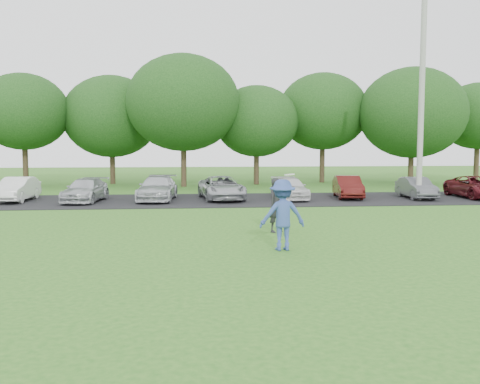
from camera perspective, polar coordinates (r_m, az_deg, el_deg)
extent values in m
plane|color=#29651C|center=(14.15, 1.35, -6.57)|extent=(100.00, 100.00, 0.00)
cube|color=black|center=(26.95, -1.92, -0.85)|extent=(32.00, 6.50, 0.03)
cylinder|color=#A7A7A2|center=(28.23, 18.80, 9.65)|extent=(0.28, 0.28, 10.36)
imported|color=#364E98|center=(14.48, 4.54, -2.45)|extent=(1.30, 0.81, 1.92)
cylinder|color=white|center=(14.18, 5.31, 1.86)|extent=(0.27, 0.27, 0.06)
imported|color=black|center=(17.36, 3.95, -1.41)|extent=(0.77, 0.73, 1.76)
cube|color=black|center=(17.19, 4.64, -0.61)|extent=(0.17, 0.17, 0.10)
imported|color=white|center=(28.44, -22.69, 0.28)|extent=(1.41, 3.63, 1.18)
imported|color=#B1B4B8|center=(27.09, -16.17, 0.19)|extent=(2.04, 4.00, 1.11)
imported|color=#B8BBC0|center=(26.97, -8.79, 0.41)|extent=(2.07, 4.29, 1.20)
imported|color=#A9ACB0|center=(27.05, -1.97, 0.45)|extent=(2.44, 4.42, 1.17)
imported|color=silver|center=(27.35, 5.30, 0.39)|extent=(1.59, 3.75, 1.08)
imported|color=#4C1310|center=(28.31, 11.44, 0.54)|extent=(1.68, 3.61, 1.15)
imported|color=#52555A|center=(29.06, 18.28, 0.44)|extent=(1.29, 3.34, 1.09)
imported|color=#59131A|center=(30.42, 23.91, 0.50)|extent=(1.92, 4.09, 1.13)
cylinder|color=#38281C|center=(38.35, -21.91, 2.60)|extent=(0.36, 0.36, 2.70)
ellipsoid|color=#214C19|center=(38.37, -22.09, 7.95)|extent=(5.94, 5.94, 5.05)
cylinder|color=#38281C|center=(38.56, -13.43, 2.48)|extent=(0.36, 0.36, 2.20)
ellipsoid|color=#214C19|center=(38.56, -13.55, 7.84)|extent=(6.68, 6.68, 5.68)
cylinder|color=#38281C|center=(35.38, -6.02, 2.76)|extent=(0.36, 0.36, 2.70)
ellipsoid|color=#214C19|center=(35.44, -6.09, 9.45)|extent=(7.42, 7.42, 6.31)
cylinder|color=#38281C|center=(37.08, 1.76, 2.52)|extent=(0.36, 0.36, 2.20)
ellipsoid|color=#214C19|center=(37.07, 1.77, 7.56)|extent=(5.76, 5.76, 4.90)
cylinder|color=#38281C|center=(39.38, 8.75, 2.99)|extent=(0.36, 0.36, 2.70)
ellipsoid|color=#214C19|center=(39.41, 8.83, 8.50)|extent=(6.50, 6.50, 5.53)
cylinder|color=#38281C|center=(38.49, 17.75, 2.37)|extent=(0.36, 0.36, 2.20)
ellipsoid|color=#214C19|center=(38.50, 17.91, 8.05)|extent=(7.24, 7.24, 6.15)
cylinder|color=#38281C|center=(42.18, 23.90, 2.74)|extent=(0.36, 0.36, 2.70)
ellipsoid|color=#214C19|center=(42.19, 24.08, 7.42)|extent=(5.58, 5.58, 4.74)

